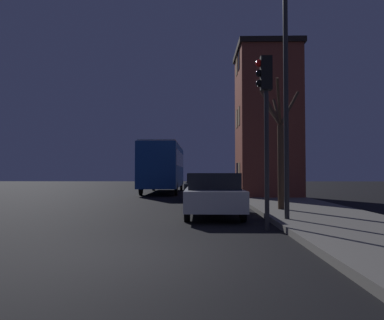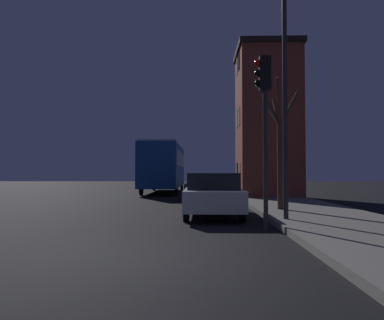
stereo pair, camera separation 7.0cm
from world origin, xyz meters
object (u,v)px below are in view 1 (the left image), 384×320
streetlamp (277,69)px  car_mid_lane (203,186)px  bare_tree (280,146)px  car_near_lane (213,194)px  bus (164,164)px  traffic_light (265,105)px

streetlamp → car_mid_lane: bearing=102.2°
bare_tree → car_near_lane: size_ratio=0.99×
bus → car_mid_lane: (2.94, -7.80, -1.38)m
bus → car_near_lane: 15.92m
bus → car_mid_lane: 8.45m
traffic_light → bus: 19.21m
bare_tree → car_mid_lane: bare_tree is taller
bare_tree → car_mid_lane: (-2.81, 6.76, -1.72)m
streetlamp → bare_tree: size_ratio=1.47×
car_mid_lane → bus: bearing=110.7°
traffic_light → car_near_lane: (-1.27, 3.12, -2.50)m
bare_tree → bus: (-5.75, 14.56, -0.34)m
bare_tree → car_near_lane: (-2.51, -0.97, -1.72)m
streetlamp → car_near_lane: 4.67m
traffic_light → bare_tree: 4.34m
traffic_light → bus: (-4.50, 18.65, -1.12)m
streetlamp → traffic_light: size_ratio=1.50×
car_near_lane → car_mid_lane: size_ratio=1.01×
traffic_light → bus: bearing=103.6°
bus → car_mid_lane: bearing=-69.3°
bus → bare_tree: bearing=-68.5°
car_near_lane → traffic_light: bearing=-67.9°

